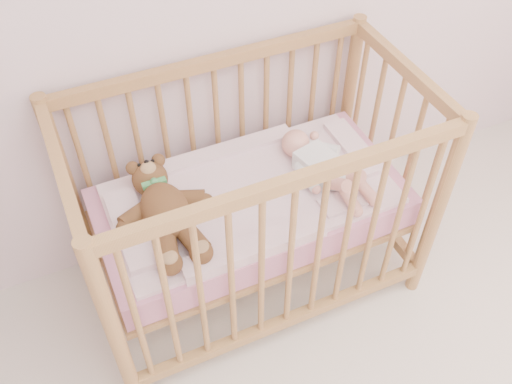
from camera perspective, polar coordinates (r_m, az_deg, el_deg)
crib at (r=2.30m, az=-0.51°, el=-1.23°), size 1.36×0.76×1.00m
mattress at (r=2.31m, az=-0.51°, el=-1.48°), size 1.22×0.62×0.13m
blanket at (r=2.25m, az=-0.52°, el=-0.20°), size 1.10×0.58×0.06m
baby at (r=2.29m, az=6.50°, el=2.98°), size 0.37×0.56×0.13m
teddy_bear at (r=2.11m, az=-9.06°, el=-1.84°), size 0.39×0.56×0.15m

